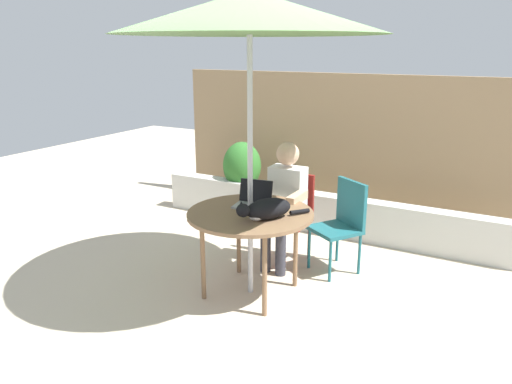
% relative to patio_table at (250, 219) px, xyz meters
% --- Properties ---
extents(ground_plane, '(14.00, 14.00, 0.00)m').
position_rel_patio_table_xyz_m(ground_plane, '(0.00, 0.00, -0.69)').
color(ground_plane, beige).
extents(fence_back, '(4.67, 0.08, 1.77)m').
position_rel_patio_table_xyz_m(fence_back, '(0.00, 2.50, 0.20)').
color(fence_back, '#937756').
rests_on(fence_back, ground).
extents(planter_wall_low, '(4.20, 0.20, 0.46)m').
position_rel_patio_table_xyz_m(planter_wall_low, '(0.00, 1.68, -0.46)').
color(planter_wall_low, beige).
rests_on(planter_wall_low, ground).
extents(patio_table, '(1.07, 1.07, 0.75)m').
position_rel_patio_table_xyz_m(patio_table, '(0.00, 0.00, 0.00)').
color(patio_table, brown).
rests_on(patio_table, ground).
extents(patio_umbrella, '(2.12, 2.12, 2.49)m').
position_rel_patio_table_xyz_m(patio_umbrella, '(0.00, 0.00, 1.64)').
color(patio_umbrella, '#B7B7BC').
rests_on(patio_umbrella, ground).
extents(chair_occupied, '(0.40, 0.40, 0.88)m').
position_rel_patio_table_xyz_m(chair_occupied, '(0.00, 0.82, -0.17)').
color(chair_occupied, maroon).
rests_on(chair_occupied, ground).
extents(chair_empty, '(0.55, 0.55, 0.88)m').
position_rel_patio_table_xyz_m(chair_empty, '(0.54, 0.83, -0.17)').
color(chair_empty, '#1E606B').
rests_on(chair_empty, ground).
extents(person_seated, '(0.48, 0.48, 1.22)m').
position_rel_patio_table_xyz_m(person_seated, '(0.00, 0.66, -0.00)').
color(person_seated, white).
rests_on(person_seated, ground).
extents(laptop, '(0.33, 0.29, 0.21)m').
position_rel_patio_table_xyz_m(laptop, '(-0.07, 0.18, 0.12)').
color(laptop, gray).
rests_on(laptop, patio_table).
extents(cat, '(0.44, 0.55, 0.17)m').
position_rel_patio_table_xyz_m(cat, '(0.20, -0.10, 0.14)').
color(cat, black).
rests_on(cat, patio_table).
extents(potted_plant_near_fence, '(0.49, 0.49, 0.93)m').
position_rel_patio_table_xyz_m(potted_plant_near_fence, '(-1.17, 1.85, -0.16)').
color(potted_plant_near_fence, '#33383D').
rests_on(potted_plant_near_fence, ground).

